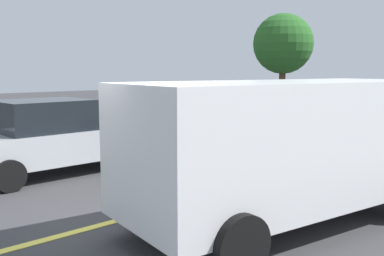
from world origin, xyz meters
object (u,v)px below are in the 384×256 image
(white_van, at_px, (287,143))
(tree_left_verge, at_px, (283,44))
(car_red_approaching, at_px, (263,121))
(car_silver_mid_road, at_px, (50,137))

(white_van, bearing_deg, tree_left_verge, 36.60)
(car_red_approaching, relative_size, car_silver_mid_road, 1.08)
(white_van, distance_m, car_silver_mid_road, 5.77)
(white_van, xyz_separation_m, tree_left_verge, (13.85, 10.29, 2.42))
(car_red_approaching, bearing_deg, white_van, -138.24)
(tree_left_verge, bearing_deg, car_red_approaching, -146.82)
(car_red_approaching, bearing_deg, tree_left_verge, 33.18)
(car_silver_mid_road, height_order, tree_left_verge, tree_left_verge)
(white_van, relative_size, car_silver_mid_road, 1.35)
(car_red_approaching, bearing_deg, car_silver_mid_road, 170.87)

